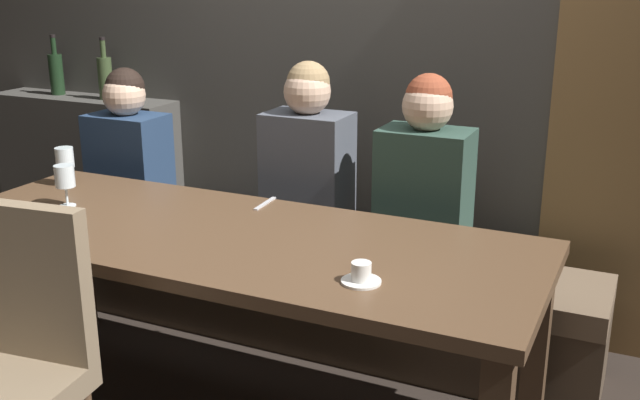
{
  "coord_description": "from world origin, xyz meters",
  "views": [
    {
      "loc": [
        1.33,
        -2.1,
        1.63
      ],
      "look_at": [
        0.27,
        0.19,
        0.84
      ],
      "focal_mm": 42.03,
      "sensor_mm": 36.0,
      "label": 1
    }
  ],
  "objects": [
    {
      "name": "back_counter",
      "position": [
        -1.55,
        1.04,
        0.47
      ],
      "size": [
        1.1,
        0.28,
        0.95
      ],
      "primitive_type": "cube",
      "color": "#413E3A",
      "rests_on": "ground"
    },
    {
      "name": "dining_table",
      "position": [
        0.0,
        0.0,
        0.65
      ],
      "size": [
        2.2,
        0.84,
        0.74
      ],
      "color": "#493422",
      "rests_on": "ground"
    },
    {
      "name": "banquette_bench",
      "position": [
        0.0,
        0.7,
        0.23
      ],
      "size": [
        2.5,
        0.44,
        0.45
      ],
      "color": "#4A3C2E",
      "rests_on": "ground"
    },
    {
      "name": "chair_near_side",
      "position": [
        -0.32,
        -0.72,
        0.56
      ],
      "size": [
        0.49,
        0.49,
        0.98
      ],
      "color": "brown",
      "rests_on": "ground"
    },
    {
      "name": "diner_redhead",
      "position": [
        -0.96,
        0.68,
        0.79
      ],
      "size": [
        0.36,
        0.24,
        0.73
      ],
      "color": "navy",
      "rests_on": "banquette_bench"
    },
    {
      "name": "diner_bearded",
      "position": [
        -0.04,
        0.72,
        0.83
      ],
      "size": [
        0.36,
        0.24,
        0.81
      ],
      "color": "#4C515B",
      "rests_on": "banquette_bench"
    },
    {
      "name": "diner_far_end",
      "position": [
        0.5,
        0.7,
        0.82
      ],
      "size": [
        0.36,
        0.24,
        0.79
      ],
      "color": "#2D473D",
      "rests_on": "banquette_bench"
    },
    {
      "name": "wine_bottle_dark_red",
      "position": [
        -1.73,
        1.05,
        1.07
      ],
      "size": [
        0.08,
        0.08,
        0.33
      ],
      "color": "black",
      "rests_on": "back_counter"
    },
    {
      "name": "wine_bottle_pale_label",
      "position": [
        -1.38,
        1.04,
        1.07
      ],
      "size": [
        0.08,
        0.08,
        0.33
      ],
      "color": "#384728",
      "rests_on": "back_counter"
    },
    {
      "name": "wine_glass_end_right",
      "position": [
        -0.72,
        -0.0,
        0.86
      ],
      "size": [
        0.08,
        0.08,
        0.16
      ],
      "color": "silver",
      "rests_on": "dining_table"
    },
    {
      "name": "wine_glass_center_back",
      "position": [
        -0.93,
        0.22,
        0.86
      ],
      "size": [
        0.08,
        0.08,
        0.16
      ],
      "color": "silver",
      "rests_on": "dining_table"
    },
    {
      "name": "espresso_cup",
      "position": [
        0.59,
        -0.2,
        0.77
      ],
      "size": [
        0.12,
        0.12,
        0.06
      ],
      "color": "white",
      "rests_on": "dining_table"
    },
    {
      "name": "fork_on_table",
      "position": [
        -0.04,
        0.34,
        0.74
      ],
      "size": [
        0.02,
        0.17,
        0.01
      ],
      "primitive_type": "cube",
      "rotation": [
        0.0,
        0.0,
        0.05
      ],
      "color": "silver",
      "rests_on": "dining_table"
    }
  ]
}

